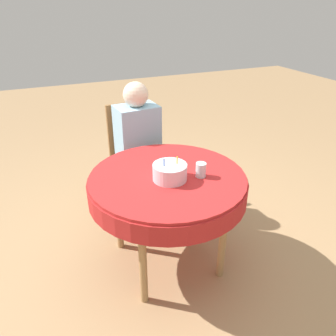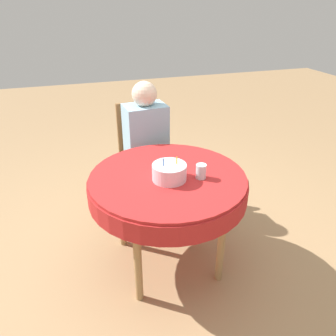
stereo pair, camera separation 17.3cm
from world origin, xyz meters
TOP-DOWN VIEW (x-y plane):
  - ground_plane at (0.00, 0.00)m, footprint 12.00×12.00m
  - dining_table at (0.00, 0.00)m, footprint 1.05×1.05m
  - chair at (0.04, 0.84)m, footprint 0.47×0.47m
  - person at (0.05, 0.73)m, footprint 0.36×0.36m
  - birthday_cake at (-0.01, -0.05)m, footprint 0.22×0.22m
  - drinking_glass at (0.19, -0.09)m, footprint 0.07×0.07m

SIDE VIEW (x-z plane):
  - ground_plane at x=0.00m, z-range 0.00..0.00m
  - chair at x=0.04m, z-range 0.03..0.98m
  - dining_table at x=0.00m, z-range 0.28..1.00m
  - person at x=0.05m, z-range 0.12..1.29m
  - drinking_glass at x=0.19m, z-range 0.73..0.82m
  - birthday_cake at x=-0.01m, z-range 0.70..0.86m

